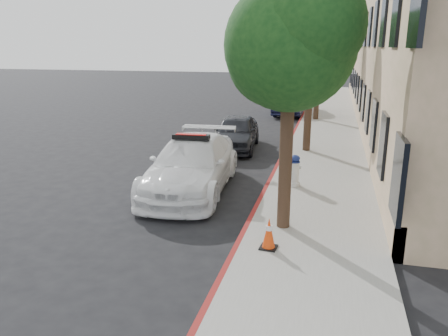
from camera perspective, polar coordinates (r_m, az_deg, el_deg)
ground at (r=12.91m, az=-4.16°, el=-3.53°), size 120.00×120.00×0.00m
sidewalk at (r=21.97m, az=13.19°, el=4.35°), size 3.20×50.00×0.15m
curb_strip at (r=22.04m, az=9.18°, el=4.60°), size 0.12×50.00×0.15m
building at (r=27.10m, az=26.52°, el=15.74°), size 8.00×36.00×10.00m
tree_near at (r=9.60m, az=8.81°, el=15.69°), size 2.92×2.82×5.62m
tree_mid at (r=17.58m, az=11.45°, el=15.13°), size 2.77×2.64×5.43m
tree_far at (r=25.57m, az=12.48°, el=15.67°), size 3.10×3.00×5.81m
police_car at (r=13.13m, az=-4.23°, el=0.43°), size 2.61×5.62×1.74m
parked_car_mid at (r=18.46m, az=1.61°, el=4.69°), size 2.03×4.33×1.43m
parked_car_far at (r=28.45m, az=8.73°, el=8.62°), size 1.88×5.03×1.64m
fire_hydrant at (r=13.29m, az=9.19°, el=-0.35°), size 0.40×0.37×0.95m
traffic_cone at (r=9.22m, az=5.88°, el=-8.49°), size 0.38×0.38×0.67m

